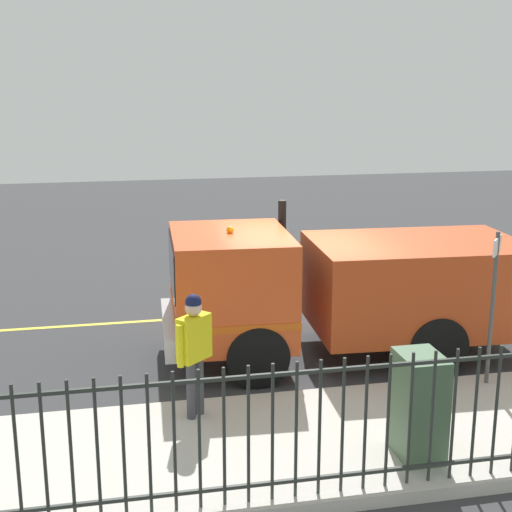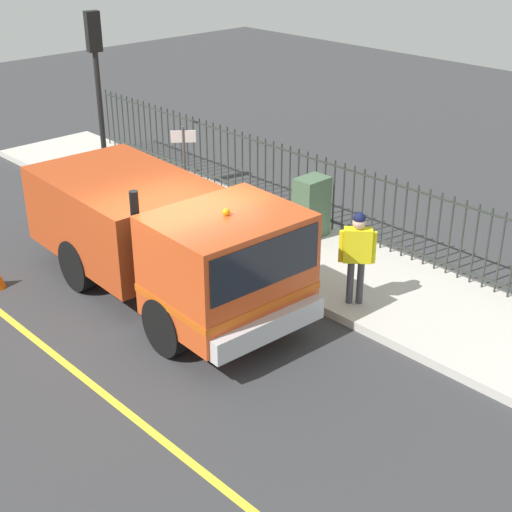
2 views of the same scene
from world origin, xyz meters
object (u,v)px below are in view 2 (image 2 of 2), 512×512
at_px(work_truck, 169,237).
at_px(traffic_light_near, 97,69).
at_px(utility_cabinet, 311,207).
at_px(worker_standing, 357,249).
at_px(street_sign, 185,168).

height_order(work_truck, traffic_light_near, traffic_light_near).
bearing_deg(utility_cabinet, worker_standing, -122.24).
bearing_deg(work_truck, worker_standing, 133.23).
xyz_separation_m(work_truck, street_sign, (1.87, 1.89, 0.32)).
bearing_deg(utility_cabinet, street_sign, 133.02).
distance_m(worker_standing, street_sign, 4.36).
bearing_deg(traffic_light_near, work_truck, 79.58).
distance_m(worker_standing, traffic_light_near, 7.53).
bearing_deg(work_truck, utility_cabinet, -177.04).
distance_m(work_truck, worker_standing, 3.21).
height_order(worker_standing, street_sign, street_sign).
bearing_deg(work_truck, street_sign, -131.78).
height_order(traffic_light_near, utility_cabinet, traffic_light_near).
height_order(work_truck, worker_standing, work_truck).
height_order(work_truck, utility_cabinet, work_truck).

